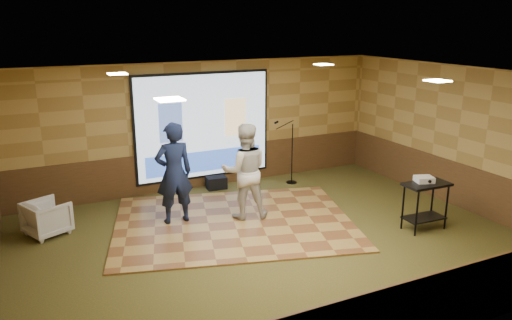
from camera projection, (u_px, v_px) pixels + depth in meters
name	position (u px, v px, depth m)	size (l,w,h in m)	color
ground	(271.00, 241.00, 9.14)	(9.00, 9.00, 0.00)	#2F3D1B
room_shell	(272.00, 129.00, 8.57)	(9.04, 7.04, 3.02)	#AD8D48
wainscot_back	(204.00, 167.00, 12.02)	(9.00, 0.04, 0.95)	#443016
wainscot_front	(404.00, 316.00, 5.99)	(9.00, 0.04, 0.95)	#443016
wainscot_right	(453.00, 183.00, 10.89)	(0.04, 7.00, 0.95)	#443016
projector_screen	(204.00, 127.00, 11.71)	(3.32, 0.06, 2.52)	black
downlight_nw	(117.00, 74.00, 8.97)	(0.32, 0.32, 0.02)	beige
downlight_ne	(323.00, 64.00, 10.81)	(0.32, 0.32, 0.02)	beige
downlight_sw	(170.00, 99.00, 6.11)	(0.32, 0.32, 0.02)	beige
downlight_se	(438.00, 81.00, 7.95)	(0.32, 0.32, 0.02)	beige
dance_floor	(234.00, 222.00, 9.94)	(4.64, 3.54, 0.03)	#A77E3D
player_left	(174.00, 173.00, 9.67)	(0.73, 0.48, 2.01)	#141D3E
player_right	(245.00, 171.00, 9.93)	(0.94, 0.73, 1.94)	beige
av_table	(426.00, 197.00, 9.50)	(0.88, 0.47, 0.93)	black
projector	(424.00, 179.00, 9.47)	(0.33, 0.27, 0.11)	silver
mic_stand	(290.00, 164.00, 12.24)	(0.63, 0.26, 1.61)	black
banquet_chair	(47.00, 218.00, 9.34)	(0.70, 0.72, 0.66)	gray
duffel_bag	(216.00, 183.00, 11.93)	(0.46, 0.31, 0.29)	black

